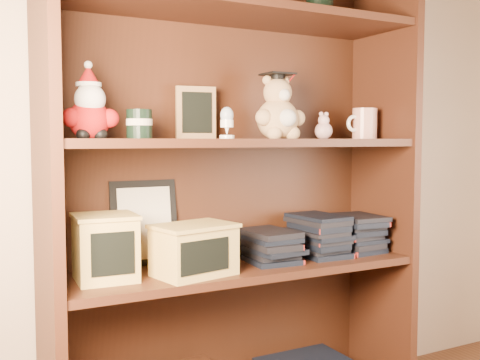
# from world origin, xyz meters

# --- Properties ---
(bookcase) EXTENTS (1.20, 0.35, 1.60)m
(bookcase) POSITION_xyz_m (0.05, 1.36, 0.78)
(bookcase) COLOR #3F1F12
(bookcase) RESTS_ON ground
(shelf_lower) EXTENTS (1.14, 0.33, 0.02)m
(shelf_lower) POSITION_xyz_m (0.05, 1.30, 0.54)
(shelf_lower) COLOR #3F1F12
(shelf_lower) RESTS_ON ground
(shelf_upper) EXTENTS (1.14, 0.33, 0.02)m
(shelf_upper) POSITION_xyz_m (0.05, 1.30, 0.94)
(shelf_upper) COLOR #3F1F12
(shelf_upper) RESTS_ON ground
(santa_plush) EXTENTS (0.15, 0.11, 0.22)m
(santa_plush) POSITION_xyz_m (-0.42, 1.30, 1.03)
(santa_plush) COLOR #A50F0F
(santa_plush) RESTS_ON shelf_upper
(teachers_tin) EXTENTS (0.08, 0.08, 0.08)m
(teachers_tin) POSITION_xyz_m (-0.28, 1.30, 0.99)
(teachers_tin) COLOR black
(teachers_tin) RESTS_ON shelf_upper
(chalkboard_plaque) EXTENTS (0.13, 0.08, 0.17)m
(chalkboard_plaque) POSITION_xyz_m (-0.05, 1.42, 1.03)
(chalkboard_plaque) COLOR #9E7547
(chalkboard_plaque) RESTS_ON shelf_upper
(egg_cup) EXTENTS (0.04, 0.04, 0.09)m
(egg_cup) POSITION_xyz_m (-0.03, 1.23, 1.00)
(egg_cup) COLOR white
(egg_cup) RESTS_ON shelf_upper
(grad_teddy_bear) EXTENTS (0.18, 0.15, 0.22)m
(grad_teddy_bear) POSITION_xyz_m (0.19, 1.30, 1.03)
(grad_teddy_bear) COLOR tan
(grad_teddy_bear) RESTS_ON shelf_upper
(pink_figurine) EXTENTS (0.06, 0.06, 0.10)m
(pink_figurine) POSITION_xyz_m (0.37, 1.30, 0.99)
(pink_figurine) COLOR #CB9F9D
(pink_figurine) RESTS_ON shelf_upper
(teacher_mug) EXTENTS (0.12, 0.09, 0.11)m
(teacher_mug) POSITION_xyz_m (0.55, 1.30, 1.00)
(teacher_mug) COLOR silver
(teacher_mug) RESTS_ON shelf_upper
(certificate_frame) EXTENTS (0.22, 0.06, 0.27)m
(certificate_frame) POSITION_xyz_m (-0.22, 1.44, 0.68)
(certificate_frame) COLOR black
(certificate_frame) RESTS_ON shelf_lower
(treats_box) EXTENTS (0.18, 0.18, 0.19)m
(treats_box) POSITION_xyz_m (-0.38, 1.30, 0.64)
(treats_box) COLOR #DAB759
(treats_box) RESTS_ON shelf_lower
(pencils_box) EXTENTS (0.26, 0.21, 0.15)m
(pencils_box) POSITION_xyz_m (-0.14, 1.24, 0.63)
(pencils_box) COLOR #DAB759
(pencils_box) RESTS_ON shelf_lower
(book_stack_left) EXTENTS (0.14, 0.20, 0.10)m
(book_stack_left) POSITION_xyz_m (0.16, 1.30, 0.60)
(book_stack_left) COLOR black
(book_stack_left) RESTS_ON shelf_lower
(book_stack_mid) EXTENTS (0.14, 0.20, 0.14)m
(book_stack_mid) POSITION_xyz_m (0.35, 1.30, 0.62)
(book_stack_mid) COLOR black
(book_stack_mid) RESTS_ON shelf_lower
(book_stack_right) EXTENTS (0.14, 0.20, 0.13)m
(book_stack_right) POSITION_xyz_m (0.51, 1.30, 0.61)
(book_stack_right) COLOR black
(book_stack_right) RESTS_ON shelf_lower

